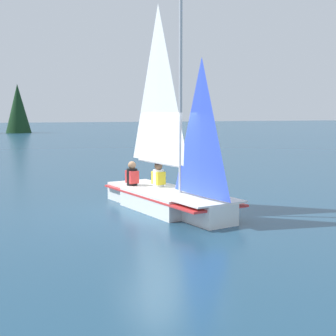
# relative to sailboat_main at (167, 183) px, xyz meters

# --- Properties ---
(ground_plane) EXTENTS (260.00, 260.00, 0.00)m
(ground_plane) POSITION_rel_sailboat_main_xyz_m (0.00, -0.03, -0.70)
(ground_plane) COLOR navy
(sailboat_main) EXTENTS (2.10, 4.74, 5.38)m
(sailboat_main) POSITION_rel_sailboat_main_xyz_m (0.00, 0.00, 0.00)
(sailboat_main) COLOR white
(sailboat_main) RESTS_ON ground_plane
(sailor_helm) EXTENTS (0.34, 0.37, 1.16)m
(sailor_helm) POSITION_rel_sailboat_main_xyz_m (0.08, 0.78, -0.07)
(sailor_helm) COLOR black
(sailor_helm) RESTS_ON ground_plane
(sailor_crew) EXTENTS (0.34, 0.37, 1.16)m
(sailor_crew) POSITION_rel_sailboat_main_xyz_m (-0.50, 1.29, -0.08)
(sailor_crew) COLOR black
(sailor_crew) RESTS_ON ground_plane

